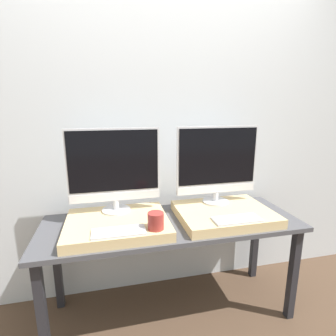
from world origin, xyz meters
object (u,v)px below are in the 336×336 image
object	(u,v)px
keyboard_left	(119,232)
keyboard_right	(237,219)
mug	(156,221)
monitor_left	(114,168)
monitor_right	(217,163)

from	to	relation	value
keyboard_left	keyboard_right	distance (m)	0.73
keyboard_right	mug	bearing A→B (deg)	180.00
keyboard_left	mug	bearing A→B (deg)	0.00
monitor_left	mug	world-z (taller)	monitor_left
monitor_left	monitor_right	xyz separation A→B (m)	(0.73, 0.00, 0.00)
mug	keyboard_right	bearing A→B (deg)	-0.00
monitor_right	keyboard_right	bearing A→B (deg)	-90.00
monitor_left	keyboard_left	size ratio (longest dim) A/B	2.00
mug	monitor_right	xyz separation A→B (m)	(0.51, 0.33, 0.25)
monitor_left	keyboard_left	world-z (taller)	monitor_left
monitor_left	mug	bearing A→B (deg)	-57.16
keyboard_left	monitor_right	distance (m)	0.85
monitor_left	keyboard_left	bearing A→B (deg)	-90.00
monitor_right	monitor_left	bearing A→B (deg)	180.00
monitor_right	keyboard_right	distance (m)	0.44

